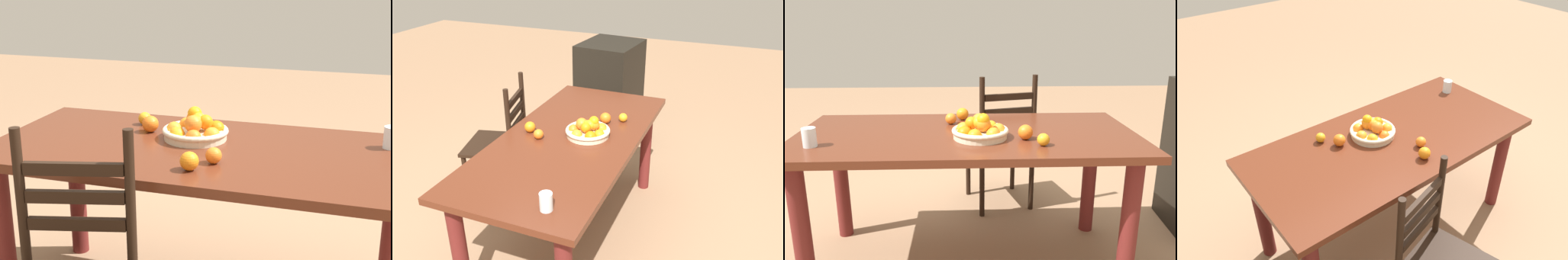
{
  "view_description": "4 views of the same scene",
  "coord_description": "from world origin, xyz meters",
  "views": [
    {
      "loc": [
        -0.6,
        2.1,
        1.51
      ],
      "look_at": [
        0.07,
        -0.1,
        0.81
      ],
      "focal_mm": 51.05,
      "sensor_mm": 36.0,
      "label": 1
    },
    {
      "loc": [
        -2.18,
        -1.0,
        1.98
      ],
      "look_at": [
        0.07,
        -0.1,
        0.81
      ],
      "focal_mm": 38.67,
      "sensor_mm": 36.0,
      "label": 2
    },
    {
      "loc": [
        -0.01,
        -2.0,
        1.36
      ],
      "look_at": [
        0.07,
        -0.1,
        0.81
      ],
      "focal_mm": 36.16,
      "sensor_mm": 36.0,
      "label": 3
    },
    {
      "loc": [
        1.32,
        1.49,
        2.16
      ],
      "look_at": [
        0.07,
        -0.1,
        0.81
      ],
      "focal_mm": 35.64,
      "sensor_mm": 36.0,
      "label": 4
    }
  ],
  "objects": [
    {
      "name": "fruit_bowl",
      "position": [
        0.07,
        -0.1,
        0.81
      ],
      "size": [
        0.29,
        0.29,
        0.14
      ],
      "color": "beige",
      "rests_on": "dining_table"
    },
    {
      "name": "orange_loose_3",
      "position": [
        -0.09,
        0.18,
        0.8
      ],
      "size": [
        0.06,
        0.06,
        0.06
      ],
      "primitive_type": "sphere",
      "color": "orange",
      "rests_on": "dining_table"
    },
    {
      "name": "orange_loose_2",
      "position": [
        0.29,
        -0.14,
        0.81
      ],
      "size": [
        0.08,
        0.08,
        0.08
      ],
      "primitive_type": "sphere",
      "color": "orange",
      "rests_on": "dining_table"
    },
    {
      "name": "ground_plane",
      "position": [
        0.0,
        0.0,
        0.0
      ],
      "size": [
        12.0,
        12.0,
        0.0
      ],
      "primitive_type": "plane",
      "color": "#967254"
    },
    {
      "name": "dining_table",
      "position": [
        0.0,
        0.0,
        0.65
      ],
      "size": [
        1.79,
        0.84,
        0.77
      ],
      "color": "#562616",
      "rests_on": "ground"
    },
    {
      "name": "drinking_glass",
      "position": [
        -0.74,
        -0.21,
        0.82
      ],
      "size": [
        0.06,
        0.06,
        0.09
      ],
      "primitive_type": "cylinder",
      "color": "silver",
      "rests_on": "dining_table"
    },
    {
      "name": "orange_loose_1",
      "position": [
        -0.02,
        0.27,
        0.81
      ],
      "size": [
        0.07,
        0.07,
        0.07
      ],
      "primitive_type": "sphere",
      "color": "orange",
      "rests_on": "dining_table"
    },
    {
      "name": "orange_loose_0",
      "position": [
        0.36,
        -0.24,
        0.8
      ],
      "size": [
        0.06,
        0.06,
        0.06
      ],
      "primitive_type": "sphere",
      "color": "orange",
      "rests_on": "dining_table"
    }
  ]
}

